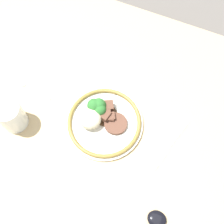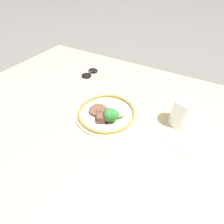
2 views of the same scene
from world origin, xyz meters
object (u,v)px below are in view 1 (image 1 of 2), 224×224
at_px(knife, 64,171).
at_px(spoon, 24,85).
at_px(plate, 102,119).
at_px(juice_glass, 11,116).
at_px(fork, 168,149).

distance_m(knife, spoon, 0.32).
relative_size(plate, spoon, 1.61).
bearing_deg(juice_glass, knife, 158.33).
relative_size(fork, spoon, 1.28).
xyz_separation_m(juice_glass, fork, (-0.46, -0.10, -0.05)).
relative_size(juice_glass, knife, 0.53).
bearing_deg(knife, fork, -164.67).
bearing_deg(knife, spoon, -59.62).
height_order(plate, fork, plate).
distance_m(plate, fork, 0.22).
bearing_deg(knife, plate, -122.42).
xyz_separation_m(fork, spoon, (0.50, -0.02, 0.00)).
xyz_separation_m(plate, fork, (-0.22, 0.01, -0.02)).
distance_m(juice_glass, spoon, 0.14).
distance_m(plate, juice_glass, 0.27).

